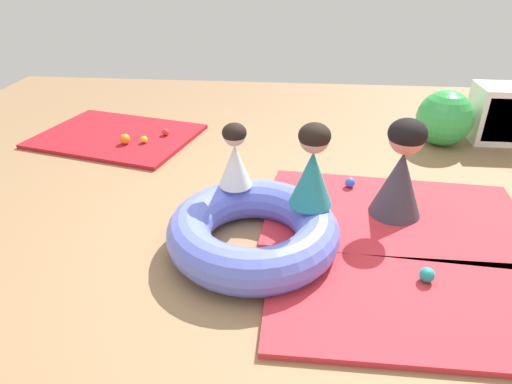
{
  "coord_description": "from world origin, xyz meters",
  "views": [
    {
      "loc": [
        0.11,
        -2.46,
        1.77
      ],
      "look_at": [
        -0.13,
        0.12,
        0.32
      ],
      "focal_mm": 31.15,
      "sensor_mm": 36.0,
      "label": 1
    }
  ],
  "objects_px": {
    "play_ball_yellow": "(144,140)",
    "play_ball_blue": "(350,183)",
    "adult_seated": "(401,170)",
    "storage_cube": "(496,114)",
    "child_in_white": "(235,156)",
    "inflatable_cushion": "(253,231)",
    "play_ball_orange": "(125,139)",
    "child_in_teal": "(312,166)",
    "play_ball_red": "(165,132)",
    "play_ball_teal": "(427,275)",
    "exercise_ball_large": "(445,118)"
  },
  "relations": [
    {
      "from": "inflatable_cushion",
      "to": "play_ball_orange",
      "type": "height_order",
      "value": "inflatable_cushion"
    },
    {
      "from": "exercise_ball_large",
      "to": "storage_cube",
      "type": "xyz_separation_m",
      "value": [
        0.54,
        0.14,
        0.01
      ]
    },
    {
      "from": "child_in_white",
      "to": "play_ball_teal",
      "type": "height_order",
      "value": "child_in_white"
    },
    {
      "from": "adult_seated",
      "to": "play_ball_blue",
      "type": "bearing_deg",
      "value": 150.68
    },
    {
      "from": "play_ball_red",
      "to": "exercise_ball_large",
      "type": "relative_size",
      "value": 0.14
    },
    {
      "from": "inflatable_cushion",
      "to": "child_in_white",
      "type": "distance_m",
      "value": 0.53
    },
    {
      "from": "adult_seated",
      "to": "storage_cube",
      "type": "relative_size",
      "value": 1.29
    },
    {
      "from": "child_in_teal",
      "to": "storage_cube",
      "type": "xyz_separation_m",
      "value": [
        1.89,
        1.95,
        -0.27
      ]
    },
    {
      "from": "play_ball_blue",
      "to": "child_in_white",
      "type": "bearing_deg",
      "value": -149.88
    },
    {
      "from": "child_in_white",
      "to": "play_ball_orange",
      "type": "bearing_deg",
      "value": -122.2
    },
    {
      "from": "play_ball_orange",
      "to": "storage_cube",
      "type": "xyz_separation_m",
      "value": [
        3.68,
        0.53,
        0.19
      ]
    },
    {
      "from": "child_in_teal",
      "to": "play_ball_blue",
      "type": "height_order",
      "value": "child_in_teal"
    },
    {
      "from": "play_ball_yellow",
      "to": "storage_cube",
      "type": "bearing_deg",
      "value": 8.0
    },
    {
      "from": "child_in_white",
      "to": "play_ball_red",
      "type": "bearing_deg",
      "value": -136.11
    },
    {
      "from": "inflatable_cushion",
      "to": "child_in_teal",
      "type": "distance_m",
      "value": 0.57
    },
    {
      "from": "exercise_ball_large",
      "to": "storage_cube",
      "type": "distance_m",
      "value": 0.56
    },
    {
      "from": "play_ball_blue",
      "to": "play_ball_orange",
      "type": "bearing_deg",
      "value": 161.72
    },
    {
      "from": "child_in_teal",
      "to": "play_ball_teal",
      "type": "distance_m",
      "value": 0.93
    },
    {
      "from": "play_ball_blue",
      "to": "play_ball_red",
      "type": "relative_size",
      "value": 1.1
    },
    {
      "from": "child_in_white",
      "to": "play_ball_teal",
      "type": "bearing_deg",
      "value": 73.87
    },
    {
      "from": "play_ball_orange",
      "to": "play_ball_yellow",
      "type": "relative_size",
      "value": 1.43
    },
    {
      "from": "child_in_white",
      "to": "play_ball_blue",
      "type": "height_order",
      "value": "child_in_white"
    },
    {
      "from": "child_in_white",
      "to": "play_ball_red",
      "type": "height_order",
      "value": "child_in_white"
    },
    {
      "from": "inflatable_cushion",
      "to": "play_ball_teal",
      "type": "height_order",
      "value": "inflatable_cushion"
    },
    {
      "from": "adult_seated",
      "to": "play_ball_yellow",
      "type": "distance_m",
      "value": 2.52
    },
    {
      "from": "play_ball_red",
      "to": "storage_cube",
      "type": "relative_size",
      "value": 0.13
    },
    {
      "from": "exercise_ball_large",
      "to": "storage_cube",
      "type": "height_order",
      "value": "storage_cube"
    },
    {
      "from": "play_ball_yellow",
      "to": "storage_cube",
      "type": "height_order",
      "value": "storage_cube"
    },
    {
      "from": "adult_seated",
      "to": "storage_cube",
      "type": "height_order",
      "value": "adult_seated"
    },
    {
      "from": "inflatable_cushion",
      "to": "play_ball_orange",
      "type": "xyz_separation_m",
      "value": [
        -1.43,
        1.56,
        -0.05
      ]
    },
    {
      "from": "exercise_ball_large",
      "to": "play_ball_teal",
      "type": "bearing_deg",
      "value": -106.55
    },
    {
      "from": "child_in_white",
      "to": "play_ball_orange",
      "type": "xyz_separation_m",
      "value": [
        -1.27,
        1.21,
        -0.42
      ]
    },
    {
      "from": "inflatable_cushion",
      "to": "play_ball_teal",
      "type": "relative_size",
      "value": 12.69
    },
    {
      "from": "exercise_ball_large",
      "to": "play_ball_blue",
      "type": "bearing_deg",
      "value": -132.52
    },
    {
      "from": "inflatable_cushion",
      "to": "play_ball_blue",
      "type": "relative_size",
      "value": 13.8
    },
    {
      "from": "child_in_teal",
      "to": "adult_seated",
      "type": "bearing_deg",
      "value": 61.52
    },
    {
      "from": "child_in_white",
      "to": "play_ball_teal",
      "type": "xyz_separation_m",
      "value": [
        1.21,
        -0.63,
        -0.42
      ]
    },
    {
      "from": "play_ball_yellow",
      "to": "play_ball_red",
      "type": "xyz_separation_m",
      "value": [
        0.16,
        0.22,
        0.0
      ]
    },
    {
      "from": "child_in_teal",
      "to": "play_ball_red",
      "type": "xyz_separation_m",
      "value": [
        -1.45,
        1.67,
        -0.48
      ]
    },
    {
      "from": "play_ball_teal",
      "to": "storage_cube",
      "type": "relative_size",
      "value": 0.16
    },
    {
      "from": "child_in_teal",
      "to": "play_ball_yellow",
      "type": "xyz_separation_m",
      "value": [
        -1.61,
        1.46,
        -0.48
      ]
    },
    {
      "from": "inflatable_cushion",
      "to": "play_ball_yellow",
      "type": "height_order",
      "value": "inflatable_cushion"
    },
    {
      "from": "play_ball_yellow",
      "to": "play_ball_blue",
      "type": "distance_m",
      "value": 2.09
    },
    {
      "from": "child_in_white",
      "to": "play_ball_yellow",
      "type": "bearing_deg",
      "value": -127.49
    },
    {
      "from": "inflatable_cushion",
      "to": "play_ball_orange",
      "type": "bearing_deg",
      "value": 132.44
    },
    {
      "from": "play_ball_orange",
      "to": "play_ball_yellow",
      "type": "bearing_deg",
      "value": 12.47
    },
    {
      "from": "exercise_ball_large",
      "to": "child_in_teal",
      "type": "bearing_deg",
      "value": -126.75
    },
    {
      "from": "play_ball_red",
      "to": "storage_cube",
      "type": "distance_m",
      "value": 3.36
    },
    {
      "from": "play_ball_orange",
      "to": "play_ball_blue",
      "type": "xyz_separation_m",
      "value": [
        2.13,
        -0.7,
        -0.01
      ]
    },
    {
      "from": "inflatable_cushion",
      "to": "play_ball_orange",
      "type": "distance_m",
      "value": 2.12
    }
  ]
}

